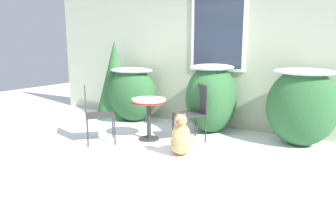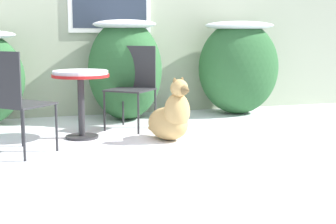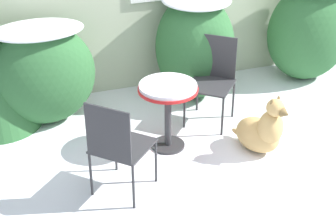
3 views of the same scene
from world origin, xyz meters
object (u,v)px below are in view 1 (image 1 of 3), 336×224
(dog, at_px, (182,139))
(patio_chair_near_table, at_px, (194,110))
(patio_table, at_px, (149,107))
(patio_chair_far_side, at_px, (95,112))

(dog, bearing_deg, patio_chair_near_table, 83.78)
(patio_table, xyz_separation_m, dog, (0.87, -0.40, -0.34))
(patio_table, relative_size, dog, 1.06)
(patio_chair_far_side, xyz_separation_m, dog, (1.55, 0.20, -0.29))
(patio_chair_near_table, height_order, patio_chair_far_side, same)
(patio_chair_near_table, distance_m, patio_chair_far_side, 1.67)
(patio_table, bearing_deg, patio_chair_near_table, 30.65)
(dog, bearing_deg, patio_table, 134.42)
(patio_chair_far_side, distance_m, dog, 1.59)
(patio_table, xyz_separation_m, patio_chair_far_side, (-0.68, -0.60, -0.05))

